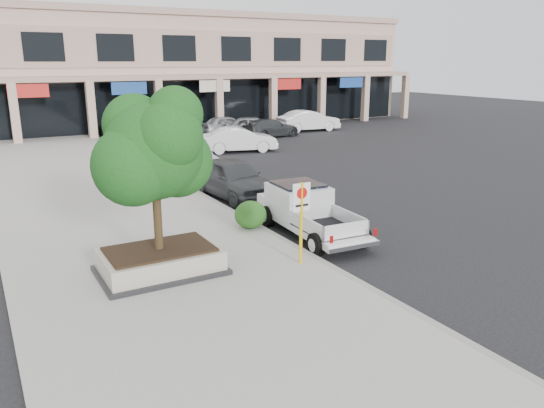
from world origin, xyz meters
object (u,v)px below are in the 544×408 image
Objects in this scene: curb_car_c at (156,143)px; lot_car_a at (254,126)px; lot_car_b at (239,140)px; lot_car_c at (271,128)px; curb_car_b at (191,159)px; lot_car_e at (227,125)px; curb_car_d at (123,131)px; planter_tree at (157,150)px; curb_car_a at (233,178)px; planter at (160,261)px; lot_car_f at (309,121)px; pickup_truck at (312,212)px; no_parking_sign at (301,212)px; lot_car_d at (181,124)px.

curb_car_c is 1.24× the size of lot_car_a.
lot_car_b reaches higher than lot_car_c.
lot_car_e is (7.89, 12.74, -0.04)m from curb_car_b.
curb_car_c is at bearing -91.64° from curb_car_d.
planter_tree is 0.83× the size of curb_car_a.
curb_car_a reaches higher than curb_car_b.
planter_tree is at bearing 162.19° from lot_car_b.
lot_car_f is (20.02, 23.15, 0.36)m from planter.
planter is 27.12m from lot_car_a.
curb_car_b reaches higher than planter.
lot_car_f is (14.60, 22.24, 0.03)m from pickup_truck.
planter is at bearing 143.96° from lot_car_f.
planter_tree is 30.51m from lot_car_f.
curb_car_c is at bearing 87.56° from curb_car_b.
curb_car_d is at bearing 84.96° from curb_car_a.
no_parking_sign reaches higher than curb_car_a.
lot_car_c is 0.96× the size of lot_car_d.
curb_car_d is (0.08, 18.26, -0.13)m from curb_car_a.
lot_car_c is at bearing 54.24° from planter_tree.
lot_car_c is at bearing 19.62° from curb_car_c.
curb_car_b is (0.17, 11.19, -0.05)m from pickup_truck.
lot_car_c is at bearing -150.71° from lot_car_e.
curb_car_c reaches higher than curb_car_b.
curb_car_c is at bearing 114.83° from lot_car_f.
planter_tree is 0.90× the size of lot_car_a.
pickup_truck reaches higher than lot_car_c.
curb_car_b is at bearing 82.99° from curb_car_a.
curb_car_b is at bearing 156.92° from lot_car_d.
no_parking_sign is 0.49× the size of lot_car_c.
curb_car_b is at bearing 147.86° from lot_car_b.
planter is 26.73m from lot_car_c.
curb_car_d is 1.06× the size of lot_car_b.
lot_car_f is (9.35, 6.23, 0.06)m from lot_car_b.
curb_car_d is 1.02× the size of lot_car_d.
curb_car_c is 5.16m from lot_car_b.
lot_car_a is at bearing 65.08° from no_parking_sign.
lot_car_a is at bearing -16.63° from curb_car_d.
curb_car_b is 5.80m from curb_car_c.
lot_car_f reaches higher than lot_car_a.
lot_car_a is at bearing -142.35° from lot_car_d.
curb_car_b is 0.92× the size of curb_car_d.
lot_car_b reaches higher than lot_car_a.
pickup_truck is at bearing -91.63° from curb_car_c.
pickup_truck is at bearing -94.43° from curb_car_a.
curb_car_c is 1.08× the size of lot_car_f.
lot_car_d is 1.16× the size of lot_car_e.
lot_car_d is at bearing 44.64° from lot_car_e.
curb_car_b reaches higher than lot_car_d.
lot_car_f is at bearing -41.97° from lot_car_b.
pickup_truck is 5.88m from curb_car_a.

